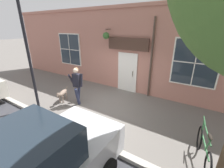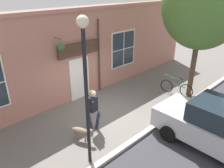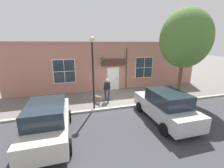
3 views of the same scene
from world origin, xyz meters
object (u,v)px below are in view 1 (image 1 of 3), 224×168
object	(u,v)px
street_lamp	(25,36)
pedestrian_walking	(77,82)
leaning_bicycle	(204,149)
dog_on_leash	(62,93)

from	to	relation	value
street_lamp	pedestrian_walking	bearing A→B (deg)	136.24
leaning_bicycle	dog_on_leash	bearing A→B (deg)	-93.39
dog_on_leash	leaning_bicycle	size ratio (longest dim) A/B	0.60
leaning_bicycle	street_lamp	bearing A→B (deg)	-84.19
dog_on_leash	leaning_bicycle	xyz separation A→B (m)	(0.34, 5.81, -0.04)
pedestrian_walking	dog_on_leash	xyz separation A→B (m)	(0.27, -0.76, -0.62)
dog_on_leash	street_lamp	xyz separation A→B (m)	(0.98, -0.44, 2.62)
dog_on_leash	pedestrian_walking	bearing A→B (deg)	109.61
street_lamp	leaning_bicycle	bearing A→B (deg)	95.81
pedestrian_walking	leaning_bicycle	xyz separation A→B (m)	(0.61, 5.06, -0.66)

